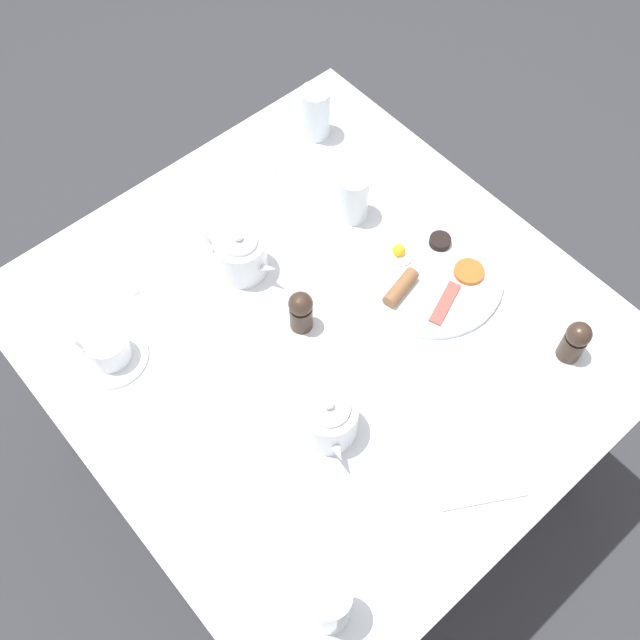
% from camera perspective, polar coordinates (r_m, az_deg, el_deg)
% --- Properties ---
extents(ground_plane, '(8.00, 8.00, 0.00)m').
position_cam_1_polar(ground_plane, '(2.11, 0.00, -10.14)').
color(ground_plane, '#333338').
extents(table, '(1.00, 1.07, 0.71)m').
position_cam_1_polar(table, '(1.52, 0.00, -1.63)').
color(table, silver).
rests_on(table, ground_plane).
extents(breakfast_plate, '(0.30, 0.30, 0.04)m').
position_cam_1_polar(breakfast_plate, '(1.54, 8.28, 3.50)').
color(breakfast_plate, white).
rests_on(breakfast_plate, table).
extents(teapot_near, '(0.10, 0.18, 0.12)m').
position_cam_1_polar(teapot_near, '(1.51, -6.09, 4.98)').
color(teapot_near, white).
rests_on(teapot_near, table).
extents(teapot_far, '(0.10, 0.17, 0.12)m').
position_cam_1_polar(teapot_far, '(1.33, 0.66, -7.46)').
color(teapot_far, white).
rests_on(teapot_far, table).
extents(teacup_with_saucer_left, '(0.14, 0.14, 0.07)m').
position_cam_1_polar(teacup_with_saucer_left, '(1.46, -15.80, -2.22)').
color(teacup_with_saucer_left, white).
rests_on(teacup_with_saucer_left, table).
extents(water_glass_tall, '(0.07, 0.07, 0.12)m').
position_cam_1_polar(water_glass_tall, '(1.58, 2.53, 9.39)').
color(water_glass_tall, white).
rests_on(water_glass_tall, table).
extents(water_glass_short, '(0.07, 0.07, 0.14)m').
position_cam_1_polar(water_glass_short, '(1.22, 0.71, -20.88)').
color(water_glass_short, white).
rests_on(water_glass_short, table).
extents(wine_glass_spare, '(0.07, 0.07, 0.12)m').
position_cam_1_polar(wine_glass_spare, '(1.74, -0.34, 15.53)').
color(wine_glass_spare, white).
rests_on(wine_glass_spare, table).
extents(pepper_grinder, '(0.05, 0.05, 0.10)m').
position_cam_1_polar(pepper_grinder, '(1.47, 18.87, -1.51)').
color(pepper_grinder, '#38281E').
rests_on(pepper_grinder, table).
extents(salt_grinder, '(0.05, 0.05, 0.10)m').
position_cam_1_polar(salt_grinder, '(1.42, -1.47, 0.71)').
color(salt_grinder, '#38281E').
rests_on(salt_grinder, table).
extents(napkin_folded, '(0.20, 0.19, 0.01)m').
position_cam_1_polar(napkin_folded, '(1.37, 11.72, -11.03)').
color(napkin_folded, white).
rests_on(napkin_folded, table).
extents(fork_by_plate, '(0.05, 0.17, 0.00)m').
position_cam_1_polar(fork_by_plate, '(1.60, -14.91, 4.23)').
color(fork_by_plate, silver).
rests_on(fork_by_plate, table).
extents(knife_by_plate, '(0.16, 0.17, 0.00)m').
position_cam_1_polar(knife_by_plate, '(1.69, -3.71, 10.57)').
color(knife_by_plate, silver).
rests_on(knife_by_plate, table).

